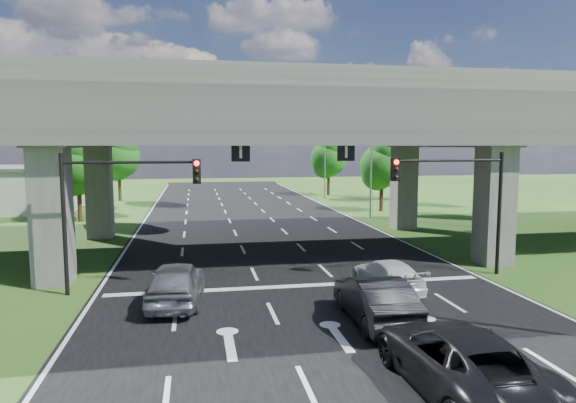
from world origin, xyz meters
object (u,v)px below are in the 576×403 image
object	(u,v)px
signal_left	(117,196)
car_trailing	(460,359)
car_white	(387,275)
signal_right	(460,190)
car_dark	(375,300)
car_silver	(176,283)
streetlight_far	(367,151)
streetlight_beyond	(322,149)

from	to	relation	value
signal_left	car_trailing	distance (m)	15.03
car_white	car_trailing	bearing A→B (deg)	76.05
signal_left	car_white	bearing A→B (deg)	-9.08
signal_right	car_white	distance (m)	5.82
signal_left	car_dark	xyz separation A→B (m)	(9.46, -5.59, -3.32)
car_silver	car_white	distance (m)	8.94
signal_right	streetlight_far	world-z (taller)	streetlight_far
car_dark	streetlight_beyond	bearing A→B (deg)	-100.81
streetlight_beyond	car_dark	size ratio (longest dim) A/B	1.98
signal_left	streetlight_beyond	xyz separation A→B (m)	(17.92, 36.06, 1.66)
signal_right	car_silver	distance (m)	13.79
car_dark	car_white	bearing A→B (deg)	-116.03
car_dark	car_white	world-z (taller)	car_dark
signal_left	car_silver	world-z (taller)	signal_left
car_white	car_trailing	world-z (taller)	car_trailing
signal_left	car_dark	size ratio (longest dim) A/B	1.19
streetlight_far	car_trailing	world-z (taller)	streetlight_far
car_dark	car_trailing	bearing A→B (deg)	94.72
signal_right	car_silver	xyz separation A→B (m)	(-13.22, -2.08, -3.30)
streetlight_beyond	car_white	size ratio (longest dim) A/B	2.17
car_silver	car_trailing	size ratio (longest dim) A/B	0.83
signal_right	car_white	bearing A→B (deg)	-157.05
signal_right	car_white	size ratio (longest dim) A/B	1.30
signal_right	car_silver	world-z (taller)	signal_right
signal_right	streetlight_beyond	size ratio (longest dim) A/B	0.60
signal_left	streetlight_beyond	size ratio (longest dim) A/B	0.60
streetlight_beyond	car_dark	distance (m)	42.79
signal_left	streetlight_far	bearing A→B (deg)	48.22
car_dark	car_silver	bearing A→B (deg)	-25.87
car_silver	car_dark	distance (m)	7.86
signal_right	car_silver	size ratio (longest dim) A/B	1.19
car_silver	car_white	xyz separation A→B (m)	(8.94, 0.26, -0.19)
car_silver	car_dark	xyz separation A→B (m)	(7.04, -3.52, -0.02)
streetlight_beyond	car_silver	size ratio (longest dim) A/B	1.99
streetlight_beyond	car_silver	distance (m)	41.46
signal_right	streetlight_far	bearing A→B (deg)	83.53
signal_left	car_white	size ratio (longest dim) A/B	1.30
car_trailing	streetlight_beyond	bearing A→B (deg)	-100.49
signal_right	car_trailing	distance (m)	12.77
signal_left	signal_right	bearing A→B (deg)	0.00
signal_right	car_trailing	xyz separation A→B (m)	(-5.82, -10.87, -3.32)
streetlight_beyond	car_silver	world-z (taller)	streetlight_beyond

